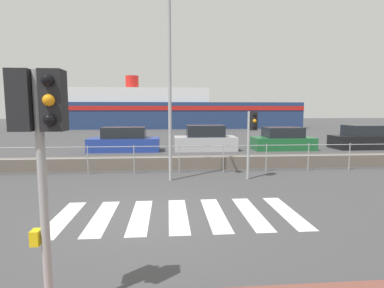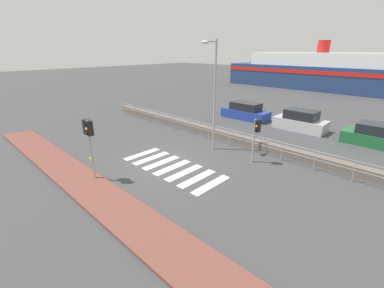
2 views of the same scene
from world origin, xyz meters
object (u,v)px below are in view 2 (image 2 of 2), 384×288
object	(u,v)px
parked_car_blue	(245,112)
parked_car_green	(376,136)
traffic_light_far	(256,131)
streetlamp	(213,85)
parked_car_silver	(300,121)
traffic_light_near	(89,134)
ferry_boat	(344,75)

from	to	relation	value
parked_car_blue	parked_car_green	distance (m)	9.99
traffic_light_far	parked_car_green	world-z (taller)	traffic_light_far
parked_car_green	streetlamp	bearing A→B (deg)	-131.71
traffic_light_far	parked_car_blue	size ratio (longest dim) A/B	0.58
streetlamp	parked_car_silver	distance (m)	9.06
traffic_light_near	parked_car_blue	bearing A→B (deg)	94.64
traffic_light_far	parked_car_silver	xyz separation A→B (m)	(-0.69, 7.96, -1.15)
ferry_boat	parked_car_silver	distance (m)	24.95
streetlamp	ferry_boat	xyz separation A→B (m)	(-1.43, 32.75, -1.68)
parked_car_green	parked_car_blue	bearing A→B (deg)	-180.00
traffic_light_near	streetlamp	distance (m)	7.27
parked_car_blue	streetlamp	bearing A→B (deg)	-71.32
traffic_light_far	parked_car_blue	xyz separation A→B (m)	(-5.69, 7.96, -1.19)
ferry_boat	parked_car_blue	size ratio (longest dim) A/B	8.75
ferry_boat	streetlamp	bearing A→B (deg)	-87.50
traffic_light_far	streetlamp	distance (m)	3.66
ferry_boat	parked_car_blue	xyz separation A→B (m)	(-1.32, -24.63, -1.68)
ferry_boat	parked_car_green	bearing A→B (deg)	-70.61
parked_car_blue	parked_car_silver	xyz separation A→B (m)	(5.00, 0.00, 0.04)
traffic_light_far	ferry_boat	world-z (taller)	ferry_boat
traffic_light_far	streetlamp	size ratio (longest dim) A/B	0.38
parked_car_green	traffic_light_far	bearing A→B (deg)	-118.37
traffic_light_near	parked_car_silver	world-z (taller)	traffic_light_near
streetlamp	parked_car_green	world-z (taller)	streetlamp
parked_car_blue	parked_car_green	bearing A→B (deg)	0.00
streetlamp	parked_car_silver	xyz separation A→B (m)	(2.25, 8.12, -3.32)
streetlamp	parked_car_blue	world-z (taller)	streetlamp
traffic_light_far	parked_car_green	xyz separation A→B (m)	(4.30, 7.96, -1.21)
ferry_boat	parked_car_silver	xyz separation A→B (m)	(3.68, -24.63, -1.64)
parked_car_blue	parked_car_green	xyz separation A→B (m)	(9.99, 0.00, -0.02)
traffic_light_near	ferry_boat	xyz separation A→B (m)	(0.10, 39.66, -0.02)
parked_car_blue	parked_car_silver	size ratio (longest dim) A/B	1.11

